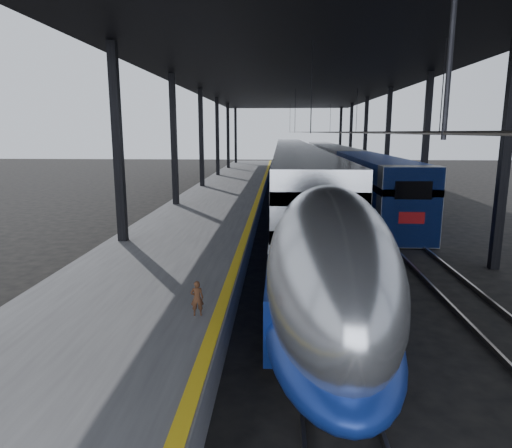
{
  "coord_description": "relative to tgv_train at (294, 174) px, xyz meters",
  "views": [
    {
      "loc": [
        0.8,
        -13.48,
        5.51
      ],
      "look_at": [
        -0.1,
        3.84,
        2.0
      ],
      "focal_mm": 32.0,
      "sensor_mm": 36.0,
      "label": 1
    }
  ],
  "objects": [
    {
      "name": "rails",
      "position": [
        2.5,
        -4.4,
        -1.99
      ],
      "size": [
        6.52,
        80.0,
        0.16
      ],
      "color": "slate",
      "rests_on": "ground"
    },
    {
      "name": "ground",
      "position": [
        -2.0,
        -24.4,
        -2.07
      ],
      "size": [
        160.0,
        160.0,
        0.0
      ],
      "primitive_type": "plane",
      "color": "black",
      "rests_on": "ground"
    },
    {
      "name": "yellow_strip",
      "position": [
        -2.7,
        -4.4,
        -1.07
      ],
      "size": [
        0.3,
        80.0,
        0.01
      ],
      "primitive_type": "cube",
      "color": "yellow",
      "rests_on": "platform"
    },
    {
      "name": "tgv_train",
      "position": [
        0.0,
        0.0,
        0.0
      ],
      "size": [
        3.09,
        65.2,
        4.43
      ],
      "color": "#AEB0B5",
      "rests_on": "ground"
    },
    {
      "name": "canopy",
      "position": [
        -0.1,
        -4.4,
        7.04
      ],
      "size": [
        18.0,
        75.0,
        9.47
      ],
      "color": "black",
      "rests_on": "ground"
    },
    {
      "name": "second_train",
      "position": [
        5.0,
        10.79,
        -0.08
      ],
      "size": [
        2.86,
        56.05,
        3.94
      ],
      "color": "navy",
      "rests_on": "ground"
    },
    {
      "name": "platform",
      "position": [
        -5.5,
        -4.4,
        -1.57
      ],
      "size": [
        6.0,
        80.0,
        1.0
      ],
      "primitive_type": "cube",
      "color": "#4C4C4F",
      "rests_on": "ground"
    },
    {
      "name": "child",
      "position": [
        -3.23,
        -27.22,
        -0.62
      ],
      "size": [
        0.36,
        0.26,
        0.9
      ],
      "primitive_type": "imported",
      "rotation": [
        0.0,
        0.0,
        3.28
      ],
      "color": "#502D1A",
      "rests_on": "platform"
    }
  ]
}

